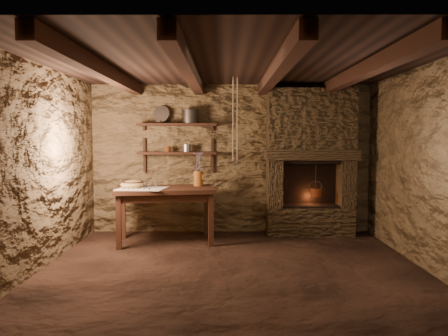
{
  "coord_description": "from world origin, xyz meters",
  "views": [
    {
      "loc": [
        -0.08,
        -5.1,
        1.55
      ],
      "look_at": [
        -0.11,
        0.9,
        1.13
      ],
      "focal_mm": 35.0,
      "sensor_mm": 36.0,
      "label": 1
    }
  ],
  "objects_px": {
    "iron_stockpot": "(191,117)",
    "work_table": "(165,213)",
    "wooden_bowl": "(133,185)",
    "red_pot": "(316,192)",
    "stoneware_jug": "(199,171)"
  },
  "relations": [
    {
      "from": "work_table",
      "to": "iron_stockpot",
      "type": "distance_m",
      "value": 1.58
    },
    {
      "from": "work_table",
      "to": "stoneware_jug",
      "type": "bearing_deg",
      "value": 16.07
    },
    {
      "from": "work_table",
      "to": "stoneware_jug",
      "type": "xyz_separation_m",
      "value": [
        0.48,
        0.21,
        0.6
      ]
    },
    {
      "from": "stoneware_jug",
      "to": "iron_stockpot",
      "type": "relative_size",
      "value": 2.0
    },
    {
      "from": "iron_stockpot",
      "to": "work_table",
      "type": "bearing_deg",
      "value": -119.96
    },
    {
      "from": "wooden_bowl",
      "to": "red_pot",
      "type": "relative_size",
      "value": 0.67
    },
    {
      "from": "wooden_bowl",
      "to": "iron_stockpot",
      "type": "height_order",
      "value": "iron_stockpot"
    },
    {
      "from": "work_table",
      "to": "wooden_bowl",
      "type": "bearing_deg",
      "value": 172.97
    },
    {
      "from": "wooden_bowl",
      "to": "stoneware_jug",
      "type": "bearing_deg",
      "value": 13.08
    },
    {
      "from": "work_table",
      "to": "red_pot",
      "type": "relative_size",
      "value": 2.82
    },
    {
      "from": "stoneware_jug",
      "to": "iron_stockpot",
      "type": "xyz_separation_m",
      "value": [
        -0.15,
        0.36,
        0.83
      ]
    },
    {
      "from": "work_table",
      "to": "iron_stockpot",
      "type": "height_order",
      "value": "iron_stockpot"
    },
    {
      "from": "work_table",
      "to": "stoneware_jug",
      "type": "height_order",
      "value": "stoneware_jug"
    },
    {
      "from": "work_table",
      "to": "wooden_bowl",
      "type": "relative_size",
      "value": 4.18
    },
    {
      "from": "work_table",
      "to": "red_pot",
      "type": "xyz_separation_m",
      "value": [
        2.3,
        0.46,
        0.26
      ]
    }
  ]
}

